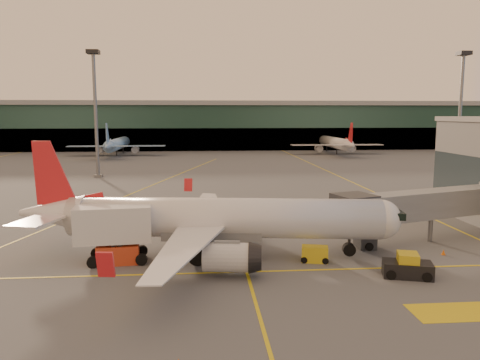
{
  "coord_description": "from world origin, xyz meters",
  "views": [
    {
      "loc": [
        1.41,
        -31.94,
        12.91
      ],
      "look_at": [
        5.99,
        23.83,
        5.0
      ],
      "focal_mm": 35.0,
      "sensor_mm": 36.0,
      "label": 1
    }
  ],
  "objects": [
    {
      "name": "cone_fwd",
      "position": [
        17.46,
        6.06,
        0.3
      ],
      "size": [
        0.49,
        0.49,
        0.63
      ],
      "color": "#DE620B",
      "rests_on": "ground"
    },
    {
      "name": "taxi_markings",
      "position": [
        -7.32,
        44.49,
        0.01
      ],
      "size": [
        100.12,
        173.0,
        0.01
      ],
      "color": "yellow",
      "rests_on": "ground"
    },
    {
      "name": "cone_nose",
      "position": [
        23.6,
        8.23,
        0.24
      ],
      "size": [
        0.39,
        0.39,
        0.49
      ],
      "color": "#DE620B",
      "rests_on": "ground"
    },
    {
      "name": "pushback_tug",
      "position": [
        17.68,
        2.77,
        0.79
      ],
      "size": [
        4.19,
        2.98,
        1.95
      ],
      "rotation": [
        0.0,
        0.0,
        -0.28
      ],
      "color": "black",
      "rests_on": "ground"
    },
    {
      "name": "gpu_cart",
      "position": [
        11.24,
        7.22,
        0.67
      ],
      "size": [
        2.59,
        1.88,
        1.37
      ],
      "rotation": [
        0.0,
        0.0,
        -0.23
      ],
      "color": "gold",
      "rests_on": "ground"
    },
    {
      "name": "mast_east_near",
      "position": [
        55.0,
        62.0,
        14.86
      ],
      "size": [
        2.4,
        2.4,
        25.6
      ],
      "color": "slate",
      "rests_on": "ground"
    },
    {
      "name": "catering_truck",
      "position": [
        -6.26,
        8.54,
        2.85
      ],
      "size": [
        6.72,
        3.46,
        5.02
      ],
      "rotation": [
        0.0,
        0.0,
        0.1
      ],
      "color": "#BE381B",
      "rests_on": "ground"
    },
    {
      "name": "terminal",
      "position": [
        0.0,
        141.79,
        8.76
      ],
      "size": [
        400.0,
        20.0,
        17.6
      ],
      "color": "#19382D",
      "rests_on": "ground"
    },
    {
      "name": "jet_bridge",
      "position": [
        25.79,
        13.35,
        3.65
      ],
      "size": [
        22.65,
        10.03,
        5.41
      ],
      "color": "slate",
      "rests_on": "ground"
    },
    {
      "name": "ground",
      "position": [
        0.0,
        0.0,
        0.0
      ],
      "size": [
        600.0,
        600.0,
        0.0
      ],
      "primitive_type": "plane",
      "color": "#4C4F54",
      "rests_on": "ground"
    },
    {
      "name": "distant_aircraft_row",
      "position": [
        -53.75,
        118.0,
        0.0
      ],
      "size": [
        225.0,
        34.0,
        13.0
      ],
      "color": "#81ABD8",
      "rests_on": "ground"
    },
    {
      "name": "main_airplane",
      "position": [
        2.15,
        9.59,
        3.42
      ],
      "size": [
        34.85,
        31.52,
        10.52
      ],
      "rotation": [
        0.0,
        0.0,
        -0.13
      ],
      "color": "silver",
      "rests_on": "ground"
    },
    {
      "name": "mast_west_near",
      "position": [
        -20.0,
        66.0,
        14.86
      ],
      "size": [
        2.4,
        2.4,
        25.6
      ],
      "color": "slate",
      "rests_on": "ground"
    }
  ]
}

